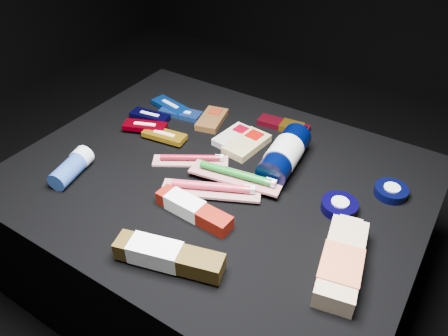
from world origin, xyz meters
The scene contains 21 objects.
ground centered at (0.00, 0.00, 0.00)m, with size 3.00×3.00×0.00m, color black.
cloth_table centered at (0.00, 0.00, 0.20)m, with size 0.98×0.78×0.40m, color black.
luna_bar_0 centered at (-0.24, 0.18, 0.41)m, with size 0.13×0.07×0.02m.
luna_bar_1 centered at (-0.29, 0.19, 0.41)m, with size 0.13×0.07×0.02m.
luna_bar_2 centered at (-0.30, 0.11, 0.41)m, with size 0.12×0.06×0.02m.
luna_bar_3 centered at (-0.20, 0.05, 0.41)m, with size 0.12×0.06×0.02m.
luna_bar_4 centered at (-0.27, 0.05, 0.42)m, with size 0.13×0.09×0.02m.
clif_bar_0 centered at (-0.15, 0.20, 0.41)m, with size 0.09×0.13×0.02m.
clif_bar_1 centered at (-0.04, 0.16, 0.41)m, with size 0.08×0.12×0.02m.
clif_bar_2 centered at (0.00, 0.14, 0.41)m, with size 0.09×0.14×0.02m.
power_bar centered at (0.05, 0.28, 0.41)m, with size 0.15×0.06×0.02m.
lotion_bottle centered at (0.12, 0.12, 0.44)m, with size 0.09×0.25×0.08m.
cream_tin_upper centered at (0.38, 0.16, 0.41)m, with size 0.08×0.08×0.02m.
cream_tin_lower centered at (0.30, 0.04, 0.41)m, with size 0.08×0.08×0.03m.
bodywash_bottle centered at (0.36, -0.12, 0.42)m, with size 0.11×0.23×0.05m.
deodorant_stick centered at (-0.29, -0.19, 0.42)m, with size 0.07×0.13×0.05m.
toothbrush_pack_0 centered at (-0.08, 0.01, 0.41)m, with size 0.19×0.14×0.02m.
toothbrush_pack_1 centered at (0.03, -0.07, 0.42)m, with size 0.23×0.15×0.03m.
toothbrush_pack_2 centered at (0.06, 0.00, 0.42)m, with size 0.23×0.09×0.03m.
toothpaste_carton_red centered at (0.03, -0.15, 0.42)m, with size 0.19×0.05×0.04m.
toothpaste_carton_green centered at (0.07, -0.29, 0.43)m, with size 0.22×0.10×0.04m.
Camera 1 is at (0.46, -0.69, 1.08)m, focal length 35.00 mm.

